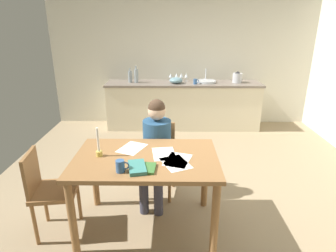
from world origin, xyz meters
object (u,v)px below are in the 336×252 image
(book_magazine, at_px, (145,168))
(bottle_vinegar, at_px, (136,76))
(mixing_bowl, at_px, (176,80))
(wine_glass_by_kettle, at_px, (181,76))
(dining_table, at_px, (146,168))
(candlestick, at_px, (99,148))
(wine_glass_back_left, at_px, (177,75))
(teacup_on_counter, at_px, (195,81))
(person_seated, at_px, (156,145))
(wine_glass_near_sink, at_px, (186,76))
(coffee_mug, at_px, (121,166))
(wine_glass_back_right, at_px, (171,75))
(chair_at_table, at_px, (158,155))
(sink_unit, at_px, (206,81))
(chair_side_empty, at_px, (48,189))
(book_cookery, at_px, (137,167))
(bottle_oil, at_px, (130,76))
(stovetop_kettle, at_px, (237,78))

(book_magazine, bearing_deg, bottle_vinegar, 101.07)
(mixing_bowl, xyz_separation_m, wine_glass_by_kettle, (0.11, 0.23, 0.05))
(dining_table, height_order, candlestick, candlestick)
(wine_glass_back_left, height_order, teacup_on_counter, wine_glass_back_left)
(person_seated, xyz_separation_m, wine_glass_near_sink, (0.46, 2.64, 0.33))
(coffee_mug, xyz_separation_m, wine_glass_near_sink, (0.72, 3.45, 0.16))
(wine_glass_near_sink, relative_size, wine_glass_back_right, 1.00)
(chair_at_table, bearing_deg, candlestick, -128.16)
(coffee_mug, xyz_separation_m, wine_glass_by_kettle, (0.62, 3.45, 0.16))
(mixing_bowl, bearing_deg, wine_glass_back_left, 86.11)
(person_seated, bearing_deg, wine_glass_by_kettle, 82.07)
(sink_unit, bearing_deg, mixing_bowl, -172.21)
(chair_side_empty, distance_m, wine_glass_near_sink, 3.60)
(coffee_mug, bearing_deg, dining_table, 56.94)
(book_cookery, bearing_deg, chair_at_table, 69.49)
(bottle_vinegar, bearing_deg, book_magazine, -82.16)
(bottle_oil, height_order, wine_glass_near_sink, bottle_oil)
(stovetop_kettle, bearing_deg, candlestick, -122.83)
(book_magazine, distance_m, book_cookery, 0.07)
(stovetop_kettle, bearing_deg, wine_glass_by_kettle, 171.99)
(wine_glass_near_sink, xyz_separation_m, teacup_on_counter, (0.16, -0.30, -0.06))
(bottle_oil, distance_m, teacup_on_counter, 1.25)
(teacup_on_counter, bearing_deg, chair_at_table, -105.42)
(candlestick, bearing_deg, sink_unit, 65.81)
(person_seated, relative_size, bottle_vinegar, 3.78)
(bottle_oil, bearing_deg, wine_glass_near_sink, 7.85)
(dining_table, distance_m, teacup_on_counter, 2.96)
(sink_unit, xyz_separation_m, teacup_on_counter, (-0.22, -0.15, 0.03))
(coffee_mug, height_order, candlestick, candlestick)
(wine_glass_back_right, bearing_deg, mixing_bowl, -65.69)
(candlestick, distance_m, wine_glass_near_sink, 3.30)
(chair_at_table, relative_size, bottle_vinegar, 2.73)
(coffee_mug, height_order, bottle_oil, bottle_oil)
(book_cookery, distance_m, bottle_oil, 3.30)
(chair_at_table, height_order, stovetop_kettle, stovetop_kettle)
(chair_at_table, xyz_separation_m, teacup_on_counter, (0.60, 2.19, 0.47))
(person_seated, distance_m, candlestick, 0.75)
(candlestick, bearing_deg, person_seated, 45.76)
(book_magazine, height_order, bottle_oil, bottle_oil)
(book_cookery, height_order, wine_glass_near_sink, wine_glass_near_sink)
(sink_unit, relative_size, wine_glass_near_sink, 2.34)
(dining_table, height_order, teacup_on_counter, teacup_on_counter)
(candlestick, bearing_deg, bottle_oil, 92.19)
(mixing_bowl, bearing_deg, stovetop_kettle, 3.71)
(chair_side_empty, bearing_deg, stovetop_kettle, 51.78)
(sink_unit, height_order, wine_glass_back_right, sink_unit)
(chair_side_empty, height_order, bottle_vinegar, bottle_vinegar)
(bottle_oil, relative_size, stovetop_kettle, 1.22)
(wine_glass_near_sink, relative_size, wine_glass_back_left, 1.00)
(chair_side_empty, bearing_deg, wine_glass_back_right, 70.32)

